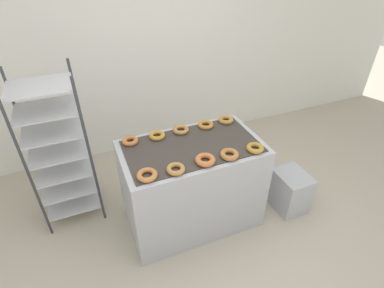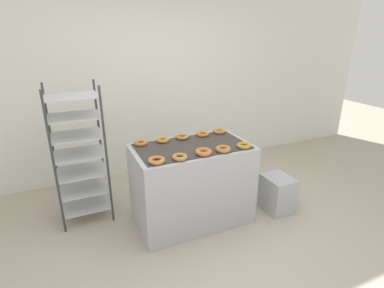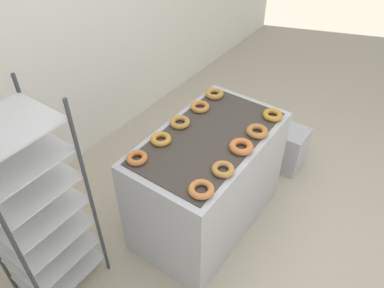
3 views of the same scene
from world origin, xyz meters
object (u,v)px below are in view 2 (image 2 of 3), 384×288
glaze_bin (277,194)px  donut_far_center (182,137)px  donut_near_leftmost (157,160)px  donut_near_rightmost (244,145)px  donut_far_rightmost (219,131)px  donut_far_leftmost (141,143)px  donut_near_right (223,149)px  donut_near_left (180,157)px  fryer_machine (192,184)px  donut_far_right (203,134)px  donut_near_center (204,152)px  donut_far_left (163,140)px  baking_rack_cart (79,154)px

glaze_bin → donut_far_center: size_ratio=2.85×
donut_near_leftmost → donut_near_rightmost: bearing=-0.6°
donut_near_leftmost → donut_far_rightmost: bearing=28.6°
donut_near_leftmost → donut_far_leftmost: 0.50m
glaze_bin → donut_far_leftmost: size_ratio=3.04×
donut_near_right → donut_near_left: bearing=-179.3°
fryer_machine → donut_far_right: (0.24, 0.25, 0.47)m
donut_far_right → fryer_machine: bearing=-134.5°
fryer_machine → donut_near_leftmost: (-0.47, -0.25, 0.47)m
donut_near_center → donut_far_left: bearing=116.7°
donut_far_leftmost → donut_far_left: size_ratio=0.97×
donut_near_center → donut_far_right: bearing=64.9°
donut_far_leftmost → donut_far_center: 0.47m
donut_far_right → glaze_bin: bearing=-32.6°
donut_far_rightmost → donut_near_right: bearing=-114.9°
fryer_machine → baking_rack_cart: (-1.09, 0.56, 0.33)m
fryer_machine → donut_near_rightmost: (0.47, -0.26, 0.47)m
fryer_machine → donut_near_center: donut_near_center is taller
donut_near_left → donut_far_right: same height
donut_far_leftmost → donut_near_left: bearing=-65.4°
donut_far_left → donut_far_rightmost: (0.70, 0.01, 0.00)m
donut_near_leftmost → donut_near_left: bearing=-3.7°
donut_near_right → glaze_bin: bearing=1.6°
donut_near_rightmost → donut_far_right: bearing=113.9°
donut_near_left → donut_near_leftmost: bearing=176.3°
donut_near_center → donut_far_rightmost: donut_near_center is taller
donut_far_center → baking_rack_cart: bearing=164.5°
donut_near_rightmost → donut_far_left: bearing=144.5°
fryer_machine → donut_near_right: donut_near_right is taller
glaze_bin → donut_near_right: (-0.78, -0.02, 0.71)m
glaze_bin → fryer_machine: bearing=166.7°
glaze_bin → donut_far_center: donut_far_center is taller
donut_near_rightmost → donut_far_leftmost: donut_near_rightmost is taller
donut_near_leftmost → donut_far_left: size_ratio=1.09×
donut_near_rightmost → donut_far_rightmost: bearing=90.7°
donut_far_leftmost → donut_far_left: bearing=-1.6°
donut_far_center → donut_far_rightmost: bearing=0.3°
donut_far_center → donut_far_rightmost: size_ratio=1.02×
baking_rack_cart → donut_far_leftmost: 0.69m
donut_near_right → donut_near_center: bearing=178.0°
fryer_machine → donut_far_right: bearing=45.5°
glaze_bin → donut_near_rightmost: size_ratio=2.90×
donut_near_right → donut_far_leftmost: bearing=144.1°
donut_near_right → donut_far_center: bearing=114.3°
fryer_machine → donut_far_right: donut_far_right is taller
donut_near_center → fryer_machine: bearing=92.4°
donut_far_leftmost → donut_far_rightmost: donut_far_rightmost is taller
donut_far_center → donut_near_rightmost: bearing=-47.2°
donut_far_leftmost → donut_far_right: donut_far_leftmost is taller
donut_near_leftmost → donut_near_rightmost: 0.94m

